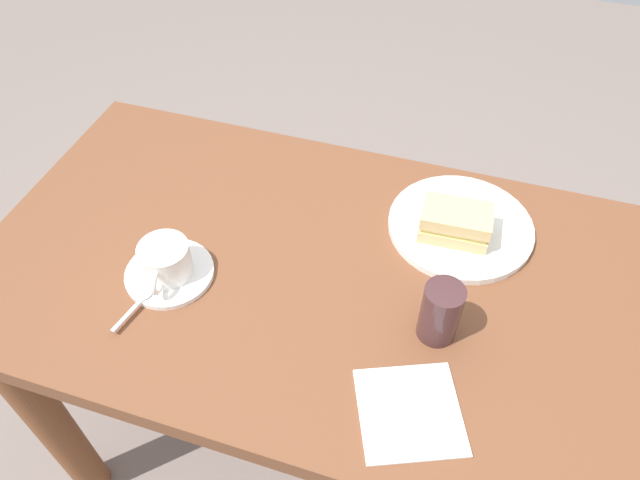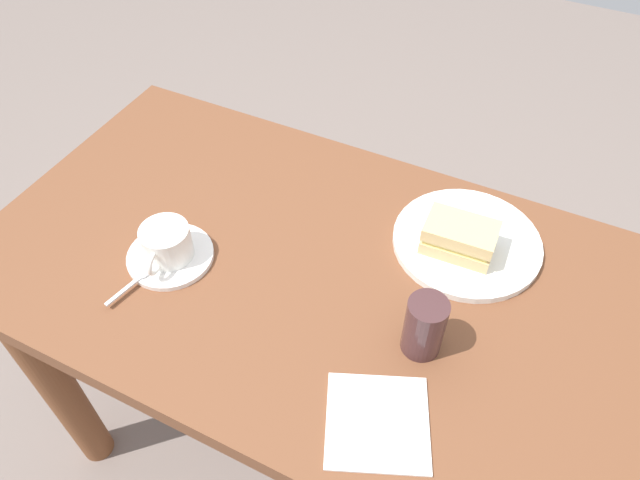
% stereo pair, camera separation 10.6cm
% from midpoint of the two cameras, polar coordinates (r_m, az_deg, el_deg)
% --- Properties ---
extents(ground_plane, '(6.00, 6.00, 0.00)m').
position_cam_midpoint_polar(ground_plane, '(1.73, -2.84, -19.22)').
color(ground_plane, slate).
extents(dining_table, '(1.19, 0.69, 0.78)m').
position_cam_midpoint_polar(dining_table, '(1.19, -3.93, -7.62)').
color(dining_table, brown).
rests_on(dining_table, ground_plane).
extents(sandwich_plate, '(0.27, 0.27, 0.01)m').
position_cam_midpoint_polar(sandwich_plate, '(1.13, 10.86, 1.18)').
color(sandwich_plate, white).
rests_on(sandwich_plate, dining_table).
extents(sandwich_front, '(0.13, 0.08, 0.06)m').
position_cam_midpoint_polar(sandwich_front, '(1.09, 10.28, 1.54)').
color(sandwich_front, '#D9B67B').
rests_on(sandwich_front, sandwich_plate).
extents(coffee_saucer, '(0.16, 0.16, 0.01)m').
position_cam_midpoint_polar(coffee_saucer, '(1.09, -17.07, -3.23)').
color(coffee_saucer, white).
rests_on(coffee_saucer, dining_table).
extents(coffee_cup, '(0.09, 0.12, 0.06)m').
position_cam_midpoint_polar(coffee_cup, '(1.06, -17.55, -1.99)').
color(coffee_cup, white).
rests_on(coffee_cup, coffee_saucer).
extents(spoon, '(0.03, 0.10, 0.01)m').
position_cam_midpoint_polar(spoon, '(1.05, -19.90, -5.85)').
color(spoon, silver).
rests_on(spoon, coffee_saucer).
extents(napkin, '(0.20, 0.20, 0.00)m').
position_cam_midpoint_polar(napkin, '(0.91, 5.24, -16.43)').
color(napkin, white).
rests_on(napkin, dining_table).
extents(drinking_glass, '(0.06, 0.06, 0.11)m').
position_cam_midpoint_polar(drinking_glass, '(0.94, 8.42, -7.13)').
color(drinking_glass, '#442728').
rests_on(drinking_glass, dining_table).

